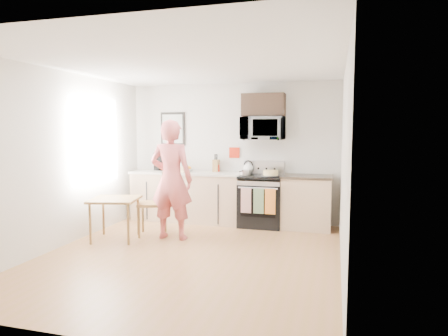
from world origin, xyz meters
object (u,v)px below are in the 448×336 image
(microwave, at_px, (263,128))
(dining_table, at_px, (115,203))
(range, at_px, (261,202))
(cake, at_px, (271,173))
(person, at_px, (171,180))
(chair, at_px, (162,194))

(microwave, relative_size, dining_table, 1.03)
(range, height_order, cake, range)
(microwave, xyz_separation_m, person, (-1.22, -1.32, -0.81))
(chair, bearing_deg, microwave, 19.95)
(person, relative_size, cake, 5.99)
(cake, bearing_deg, chair, -151.50)
(microwave, distance_m, cake, 0.85)
(person, xyz_separation_m, chair, (-0.25, 0.16, -0.26))
(person, relative_size, dining_table, 2.56)
(range, height_order, chair, range)
(dining_table, relative_size, cake, 2.33)
(range, xyz_separation_m, dining_table, (-2.06, -1.52, 0.15))
(microwave, bearing_deg, dining_table, -141.66)
(dining_table, bearing_deg, cake, 31.30)
(range, distance_m, dining_table, 2.56)
(chair, height_order, cake, chair)
(range, xyz_separation_m, person, (-1.22, -1.21, 0.51))
(dining_table, distance_m, chair, 0.76)
(microwave, xyz_separation_m, chair, (-1.47, -1.16, -1.07))
(range, xyz_separation_m, cake, (0.19, -0.16, 0.54))
(range, relative_size, person, 0.61)
(microwave, relative_size, person, 0.40)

